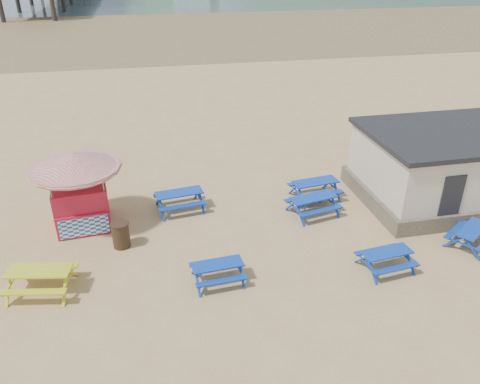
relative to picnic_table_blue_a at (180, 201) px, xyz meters
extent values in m
plane|color=tan|center=(1.12, -2.34, -0.42)|extent=(400.00, 400.00, 0.00)
plane|color=brown|center=(1.12, 52.66, -0.41)|extent=(400.00, 400.00, 0.00)
cube|color=#183998|center=(0.00, 0.00, 0.39)|extent=(2.06, 1.03, 0.05)
cube|color=#183998|center=(-0.09, 0.65, 0.08)|extent=(2.00, 0.54, 0.05)
cube|color=#183998|center=(0.09, -0.65, 0.08)|extent=(2.00, 0.54, 0.05)
cube|color=#183998|center=(6.00, -0.23, 0.40)|extent=(2.09, 1.03, 0.06)
cube|color=#183998|center=(5.91, 0.43, 0.09)|extent=(2.03, 0.53, 0.06)
cube|color=#183998|center=(6.08, -0.90, 0.09)|extent=(2.03, 0.53, 0.06)
cube|color=#183998|center=(5.42, -1.54, 0.37)|extent=(2.06, 1.14, 0.05)
cube|color=#183998|center=(5.29, -0.91, 0.07)|extent=(1.96, 0.66, 0.05)
cube|color=#183998|center=(5.56, -2.18, 0.07)|extent=(1.96, 0.66, 0.05)
cube|color=#183998|center=(0.77, -5.15, 0.28)|extent=(1.75, 0.79, 0.05)
cube|color=#183998|center=(0.73, -4.58, 0.01)|extent=(1.72, 0.36, 0.05)
cube|color=#183998|center=(0.81, -5.71, 0.01)|extent=(1.72, 0.36, 0.05)
cube|color=#183998|center=(6.59, -5.70, 0.29)|extent=(1.81, 0.87, 0.05)
cube|color=#183998|center=(6.52, -5.12, 0.02)|extent=(1.75, 0.44, 0.05)
cube|color=#183998|center=(6.65, -6.27, 0.02)|extent=(1.75, 0.44, 0.05)
cube|color=#183998|center=(10.42, -4.99, 0.30)|extent=(1.84, 1.55, 0.05)
cube|color=#183998|center=(10.09, -4.51, 0.02)|extent=(1.59, 1.18, 0.05)
cube|color=#B4C41F|center=(-4.90, -4.47, 0.41)|extent=(2.14, 1.14, 0.06)
cube|color=#B4C41F|center=(-4.78, -3.80, 0.09)|extent=(2.05, 0.64, 0.06)
cube|color=#B4C41F|center=(-5.03, -5.14, 0.09)|extent=(2.05, 0.64, 0.06)
cube|color=#AB1631|center=(-3.89, -0.43, 0.51)|extent=(2.21, 2.21, 1.84)
cube|color=#AB1631|center=(-3.79, -1.48, 0.55)|extent=(2.03, 0.29, 0.07)
cube|color=#194CB2|center=(-3.79, -1.46, 0.09)|extent=(1.84, 0.22, 0.83)
cone|color=silver|center=(-3.89, -0.43, 2.39)|extent=(3.82, 3.82, 0.64)
cylinder|color=silver|center=(-3.89, -0.43, 2.07)|extent=(3.72, 3.72, 0.17)
cylinder|color=#362818|center=(-2.40, -2.35, 0.07)|extent=(0.64, 0.64, 0.97)
cylinder|color=#362818|center=(-2.40, -2.35, 0.57)|extent=(0.69, 0.69, 0.05)
cube|color=#665B4C|center=(11.62, -1.34, -0.07)|extent=(7.40, 5.40, 0.70)
cube|color=beige|center=(11.62, -1.34, 1.43)|extent=(7.00, 5.00, 2.30)
cube|color=black|center=(11.62, -1.34, 2.63)|extent=(7.30, 5.30, 0.20)
cube|color=black|center=(10.12, -3.86, 0.98)|extent=(0.90, 0.06, 2.00)
camera|label=1|loc=(-1.11, -17.60, 9.55)|focal=35.00mm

